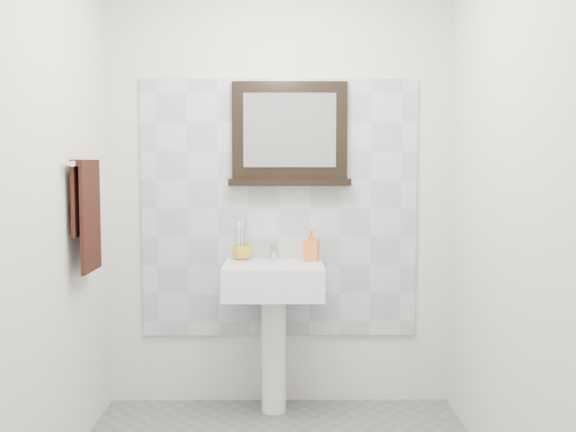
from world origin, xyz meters
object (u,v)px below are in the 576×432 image
object	(u,v)px
soap_dispenser	(312,246)
framed_mirror	(290,136)
pedestal_sink	(273,296)
toothbrush_cup	(242,252)
hand_towel	(87,207)

from	to	relation	value
soap_dispenser	framed_mirror	xyz separation A→B (m)	(-0.12, 0.09, 0.62)
pedestal_sink	soap_dispenser	bearing A→B (deg)	24.15
framed_mirror	toothbrush_cup	bearing A→B (deg)	-171.63
pedestal_sink	soap_dispenser	distance (m)	0.36
toothbrush_cup	framed_mirror	distance (m)	0.72
pedestal_sink	toothbrush_cup	size ratio (longest dim) A/B	8.94
toothbrush_cup	hand_towel	bearing A→B (deg)	-143.35
toothbrush_cup	hand_towel	distance (m)	0.96
pedestal_sink	soap_dispenser	world-z (taller)	soap_dispenser
pedestal_sink	hand_towel	world-z (taller)	hand_towel
toothbrush_cup	hand_towel	xyz separation A→B (m)	(-0.73, -0.54, 0.30)
soap_dispenser	hand_towel	size ratio (longest dim) A/B	0.32
soap_dispenser	hand_towel	xyz separation A→B (m)	(-1.13, -0.49, 0.26)
soap_dispenser	pedestal_sink	bearing A→B (deg)	-139.79
framed_mirror	pedestal_sink	bearing A→B (deg)	-116.28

